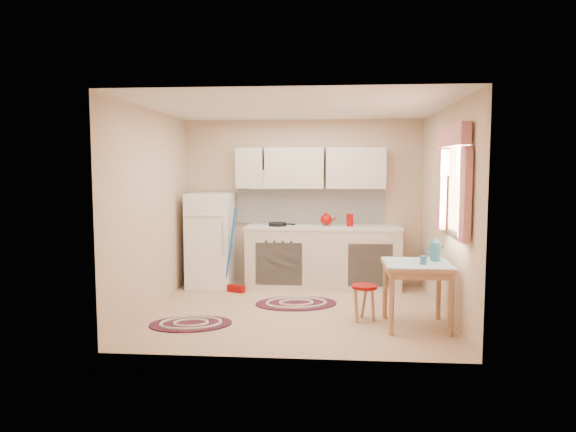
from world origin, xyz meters
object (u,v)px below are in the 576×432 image
object	(u,v)px
fridge	(211,240)
stool	(364,303)
base_cabinets	(323,258)
table	(416,295)

from	to	relation	value
fridge	stool	world-z (taller)	fridge
base_cabinets	stool	distance (m)	1.73
base_cabinets	table	xyz separation A→B (m)	(1.06, -1.83, -0.08)
base_cabinets	table	bearing A→B (deg)	-59.95
table	stool	distance (m)	0.61
base_cabinets	stool	bearing A→B (deg)	-73.05
base_cabinets	fridge	bearing A→B (deg)	-178.29
table	stool	size ratio (longest dim) A/B	1.71
fridge	table	size ratio (longest dim) A/B	1.94
base_cabinets	table	world-z (taller)	base_cabinets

